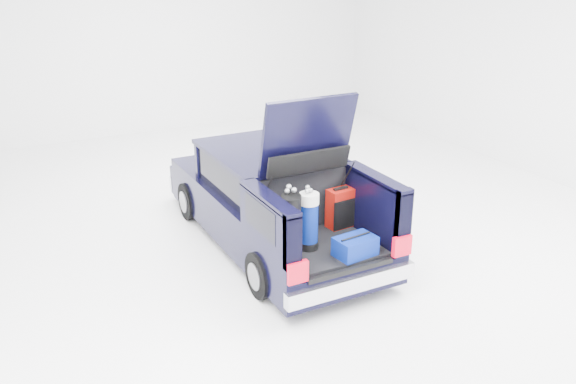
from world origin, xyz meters
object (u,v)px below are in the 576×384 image
black_golf_bag (291,224)px  blue_golf_bag (309,221)px  red_suitcase (340,208)px  blue_duffel (355,246)px  car (269,199)px

black_golf_bag → blue_golf_bag: (0.28, 0.04, -0.03)m
red_suitcase → blue_duffel: red_suitcase is taller
red_suitcase → blue_golf_bag: blue_golf_bag is taller
car → black_golf_bag: size_ratio=5.09×
black_golf_bag → blue_duffel: 0.85m
red_suitcase → black_golf_bag: (-0.99, -0.42, 0.14)m
car → blue_golf_bag: bearing=-97.5°
car → blue_golf_bag: car is taller
red_suitcase → black_golf_bag: black_golf_bag is taller
black_golf_bag → blue_duffel: (0.70, -0.39, -0.29)m
black_golf_bag → blue_golf_bag: black_golf_bag is taller
car → red_suitcase: car is taller
red_suitcase → black_golf_bag: 1.08m
red_suitcase → blue_golf_bag: bearing=-157.3°
red_suitcase → blue_golf_bag: 0.81m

